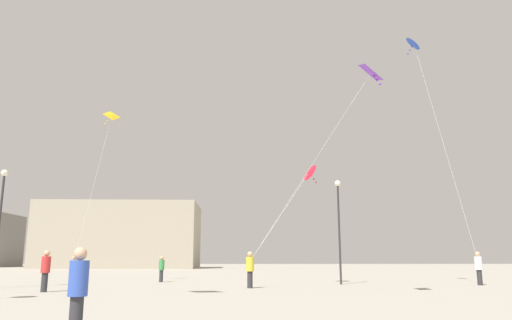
{
  "coord_description": "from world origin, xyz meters",
  "views": [
    {
      "loc": [
        -1.2,
        -4.0,
        1.41
      ],
      "look_at": [
        0.0,
        17.51,
        5.87
      ],
      "focal_mm": 33.78,
      "sensor_mm": 36.0,
      "label": 1
    }
  ],
  "objects_px": {
    "person_in_green": "(161,268)",
    "kite_violet_delta": "(369,76)",
    "kite_crimson_diamond": "(309,173)",
    "person_in_grey": "(73,268)",
    "person_in_red": "(46,269)",
    "building_centre_hall": "(122,236)",
    "kite_cobalt_diamond": "(414,45)",
    "kite_amber_delta": "(111,120)",
    "person_in_white": "(479,267)",
    "lamppost_west": "(1,209)",
    "person_in_blue": "(78,288)",
    "person_in_yellow": "(250,268)",
    "lamppost_east": "(339,216)"
  },
  "relations": [
    {
      "from": "person_in_grey",
      "to": "kite_violet_delta",
      "type": "xyz_separation_m",
      "value": [
        15.59,
        -13.18,
        8.01
      ]
    },
    {
      "from": "person_in_blue",
      "to": "person_in_green",
      "type": "xyz_separation_m",
      "value": [
        -1.51,
        22.39,
        -0.01
      ]
    },
    {
      "from": "person_in_green",
      "to": "person_in_yellow",
      "type": "xyz_separation_m",
      "value": [
        5.36,
        -6.9,
        0.1
      ]
    },
    {
      "from": "kite_crimson_diamond",
      "to": "kite_amber_delta",
      "type": "height_order",
      "value": "kite_amber_delta"
    },
    {
      "from": "kite_crimson_diamond",
      "to": "lamppost_east",
      "type": "distance_m",
      "value": 3.14
    },
    {
      "from": "person_in_yellow",
      "to": "lamppost_east",
      "type": "xyz_separation_m",
      "value": [
        5.4,
        3.36,
        2.96
      ]
    },
    {
      "from": "kite_crimson_diamond",
      "to": "kite_amber_delta",
      "type": "distance_m",
      "value": 13.99
    },
    {
      "from": "kite_crimson_diamond",
      "to": "kite_violet_delta",
      "type": "height_order",
      "value": "kite_violet_delta"
    },
    {
      "from": "person_in_white",
      "to": "kite_cobalt_diamond",
      "type": "distance_m",
      "value": 14.07
    },
    {
      "from": "person_in_red",
      "to": "building_centre_hall",
      "type": "distance_m",
      "value": 60.7
    },
    {
      "from": "person_in_white",
      "to": "person_in_grey",
      "type": "bearing_deg",
      "value": -19.14
    },
    {
      "from": "person_in_green",
      "to": "kite_cobalt_diamond",
      "type": "xyz_separation_m",
      "value": [
        15.97,
        -3.74,
        13.95
      ]
    },
    {
      "from": "person_in_grey",
      "to": "building_centre_hall",
      "type": "relative_size",
      "value": 0.07
    },
    {
      "from": "person_in_blue",
      "to": "kite_violet_delta",
      "type": "bearing_deg",
      "value": -27.69
    },
    {
      "from": "kite_violet_delta",
      "to": "kite_cobalt_diamond",
      "type": "relative_size",
      "value": 0.57
    },
    {
      "from": "person_in_green",
      "to": "building_centre_hall",
      "type": "relative_size",
      "value": 0.06
    },
    {
      "from": "person_in_red",
      "to": "lamppost_east",
      "type": "bearing_deg",
      "value": 15.96
    },
    {
      "from": "person_in_grey",
      "to": "kite_crimson_diamond",
      "type": "xyz_separation_m",
      "value": [
        14.65,
        -3.19,
        5.7
      ]
    },
    {
      "from": "person_in_blue",
      "to": "person_in_yellow",
      "type": "distance_m",
      "value": 15.97
    },
    {
      "from": "person_in_yellow",
      "to": "kite_violet_delta",
      "type": "bearing_deg",
      "value": 90.13
    },
    {
      "from": "person_in_green",
      "to": "kite_cobalt_diamond",
      "type": "height_order",
      "value": "kite_cobalt_diamond"
    },
    {
      "from": "person_in_white",
      "to": "person_in_grey",
      "type": "height_order",
      "value": "person_in_white"
    },
    {
      "from": "person_in_white",
      "to": "lamppost_west",
      "type": "xyz_separation_m",
      "value": [
        -25.88,
        -1.22,
        2.94
      ]
    },
    {
      "from": "kite_crimson_diamond",
      "to": "person_in_white",
      "type": "bearing_deg",
      "value": -10.63
    },
    {
      "from": "person_in_red",
      "to": "kite_amber_delta",
      "type": "bearing_deg",
      "value": 84.31
    },
    {
      "from": "person_in_white",
      "to": "person_in_green",
      "type": "relative_size",
      "value": 1.14
    },
    {
      "from": "person_in_green",
      "to": "kite_amber_delta",
      "type": "relative_size",
      "value": 0.16
    },
    {
      "from": "person_in_green",
      "to": "person_in_blue",
      "type": "bearing_deg",
      "value": 106.86
    },
    {
      "from": "kite_violet_delta",
      "to": "lamppost_east",
      "type": "xyz_separation_m",
      "value": [
        0.7,
        9.59,
        -4.95
      ]
    },
    {
      "from": "kite_violet_delta",
      "to": "lamppost_west",
      "type": "bearing_deg",
      "value": 158.22
    },
    {
      "from": "person_in_yellow",
      "to": "person_in_grey",
      "type": "height_order",
      "value": "person_in_yellow"
    },
    {
      "from": "person_in_green",
      "to": "lamppost_west",
      "type": "relative_size",
      "value": 0.27
    },
    {
      "from": "person_in_red",
      "to": "kite_crimson_diamond",
      "type": "relative_size",
      "value": 0.31
    },
    {
      "from": "person_in_white",
      "to": "lamppost_east",
      "type": "distance_m",
      "value": 8.2
    },
    {
      "from": "person_in_green",
      "to": "kite_violet_delta",
      "type": "bearing_deg",
      "value": 140.46
    },
    {
      "from": "building_centre_hall",
      "to": "lamppost_west",
      "type": "distance_m",
      "value": 56.86
    },
    {
      "from": "kite_amber_delta",
      "to": "person_in_white",
      "type": "bearing_deg",
      "value": -12.89
    },
    {
      "from": "person_in_yellow",
      "to": "kite_cobalt_diamond",
      "type": "xyz_separation_m",
      "value": [
        10.61,
        3.15,
        13.85
      ]
    },
    {
      "from": "person_in_green",
      "to": "person_in_yellow",
      "type": "height_order",
      "value": "person_in_yellow"
    },
    {
      "from": "person_in_blue",
      "to": "building_centre_hall",
      "type": "distance_m",
      "value": 74.51
    },
    {
      "from": "person_in_red",
      "to": "lamppost_west",
      "type": "xyz_separation_m",
      "value": [
        -3.72,
        3.24,
        2.96
      ]
    },
    {
      "from": "person_in_green",
      "to": "kite_cobalt_diamond",
      "type": "bearing_deg",
      "value": 179.82
    },
    {
      "from": "kite_cobalt_diamond",
      "to": "building_centre_hall",
      "type": "height_order",
      "value": "kite_cobalt_diamond"
    },
    {
      "from": "kite_crimson_diamond",
      "to": "lamppost_west",
      "type": "xyz_separation_m",
      "value": [
        -16.69,
        -2.95,
        -2.65
      ]
    },
    {
      "from": "person_in_grey",
      "to": "kite_crimson_diamond",
      "type": "relative_size",
      "value": 0.28
    },
    {
      "from": "person_in_yellow",
      "to": "kite_amber_delta",
      "type": "bearing_deg",
      "value": -74.53
    },
    {
      "from": "kite_amber_delta",
      "to": "kite_violet_delta",
      "type": "height_order",
      "value": "kite_amber_delta"
    },
    {
      "from": "person_in_white",
      "to": "building_centre_hall",
      "type": "relative_size",
      "value": 0.07
    },
    {
      "from": "person_in_green",
      "to": "kite_violet_delta",
      "type": "relative_size",
      "value": 0.2
    },
    {
      "from": "kite_crimson_diamond",
      "to": "kite_amber_delta",
      "type": "relative_size",
      "value": 0.59
    }
  ]
}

